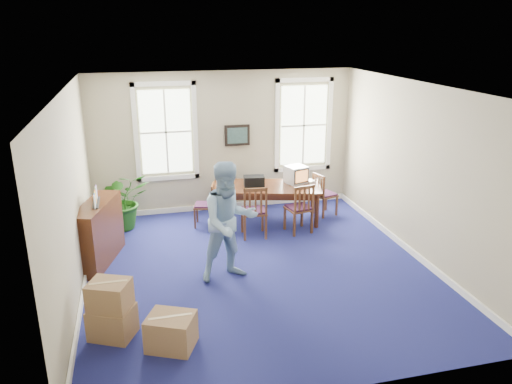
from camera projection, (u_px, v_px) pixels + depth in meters
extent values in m
plane|color=navy|center=(259.00, 269.00, 8.92)|extent=(6.50, 6.50, 0.00)
plane|color=white|center=(259.00, 88.00, 7.90)|extent=(6.50, 6.50, 0.00)
plane|color=tan|center=(224.00, 142.00, 11.40)|extent=(6.50, 0.00, 6.50)
plane|color=tan|center=(332.00, 272.00, 5.42)|extent=(6.50, 0.00, 6.50)
plane|color=tan|center=(71.00, 198.00, 7.73)|extent=(0.00, 6.50, 6.50)
plane|color=tan|center=(418.00, 172.00, 9.09)|extent=(0.00, 6.50, 6.50)
cube|color=white|center=(226.00, 206.00, 11.86)|extent=(6.00, 0.04, 0.12)
cube|color=white|center=(84.00, 286.00, 8.22)|extent=(0.04, 6.50, 0.12)
cube|color=white|center=(408.00, 249.00, 9.57)|extent=(0.04, 6.50, 0.12)
cube|color=white|center=(310.00, 181.00, 11.14)|extent=(0.20, 0.23, 0.05)
cube|color=black|center=(254.00, 181.00, 10.87)|extent=(0.48, 0.35, 0.22)
imported|color=#8AAECD|center=(229.00, 222.00, 8.30)|extent=(1.14, 0.95, 2.06)
cube|color=#4A2411|center=(98.00, 232.00, 9.01)|extent=(0.86, 1.57, 1.18)
imported|color=#194C10|center=(122.00, 200.00, 10.54)|extent=(1.27, 1.15, 1.24)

